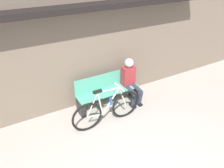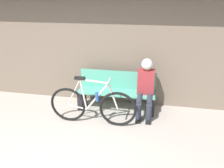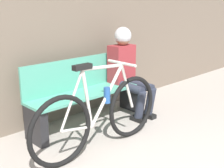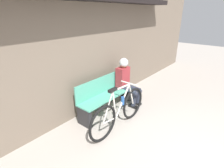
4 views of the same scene
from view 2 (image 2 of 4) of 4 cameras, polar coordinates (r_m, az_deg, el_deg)
storefront_wall at (r=4.86m, az=-4.91°, el=14.01°), size 12.00×0.56×3.20m
park_bench_near at (r=4.74m, az=1.19°, el=-2.23°), size 1.65×0.42×0.84m
bicycle at (r=4.23m, az=-5.15°, el=-5.61°), size 1.71×0.40×0.96m
person_seated at (r=4.46m, az=8.79°, el=-0.04°), size 0.34×0.64×1.20m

